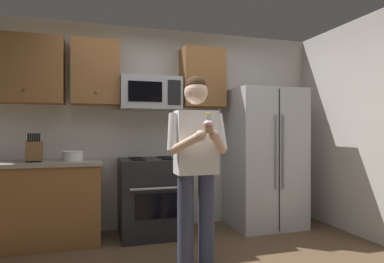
# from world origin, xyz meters

# --- Properties ---
(wall_back) EXTENTS (4.40, 0.10, 2.60)m
(wall_back) POSITION_xyz_m (0.00, 1.75, 1.30)
(wall_back) COLOR beige
(wall_back) RESTS_ON ground
(wall_right) EXTENTS (0.10, 4.40, 2.60)m
(wall_right) POSITION_xyz_m (2.25, 0.30, 1.30)
(wall_right) COLOR beige
(wall_right) RESTS_ON ground
(oven_range) EXTENTS (0.76, 0.70, 0.93)m
(oven_range) POSITION_xyz_m (-0.15, 1.36, 0.46)
(oven_range) COLOR black
(oven_range) RESTS_ON ground
(microwave) EXTENTS (0.74, 0.41, 0.40)m
(microwave) POSITION_xyz_m (-0.15, 1.48, 1.72)
(microwave) COLOR #9EA0A5
(refrigerator) EXTENTS (0.90, 0.75, 1.80)m
(refrigerator) POSITION_xyz_m (1.35, 1.32, 0.90)
(refrigerator) COLOR #B7BABF
(refrigerator) RESTS_ON ground
(cabinet_row_upper) EXTENTS (2.78, 0.36, 0.76)m
(cabinet_row_upper) POSITION_xyz_m (-0.72, 1.53, 1.95)
(cabinet_row_upper) COLOR brown
(counter_left) EXTENTS (1.44, 0.66, 0.92)m
(counter_left) POSITION_xyz_m (-1.45, 1.38, 0.46)
(counter_left) COLOR brown
(counter_left) RESTS_ON ground
(knife_block) EXTENTS (0.16, 0.15, 0.32)m
(knife_block) POSITION_xyz_m (-1.44, 1.33, 1.04)
(knife_block) COLOR brown
(knife_block) RESTS_ON counter_left
(bowl_large_white) EXTENTS (0.23, 0.23, 0.11)m
(bowl_large_white) POSITION_xyz_m (-1.05, 1.37, 0.98)
(bowl_large_white) COLOR white
(bowl_large_white) RESTS_ON counter_left
(person) EXTENTS (0.60, 0.48, 1.76)m
(person) POSITION_xyz_m (0.08, 0.29, 1.00)
(person) COLOR #383F59
(person) RESTS_ON ground
(cupcake) EXTENTS (0.09, 0.09, 0.17)m
(cupcake) POSITION_xyz_m (0.08, -0.04, 1.29)
(cupcake) COLOR #A87F56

